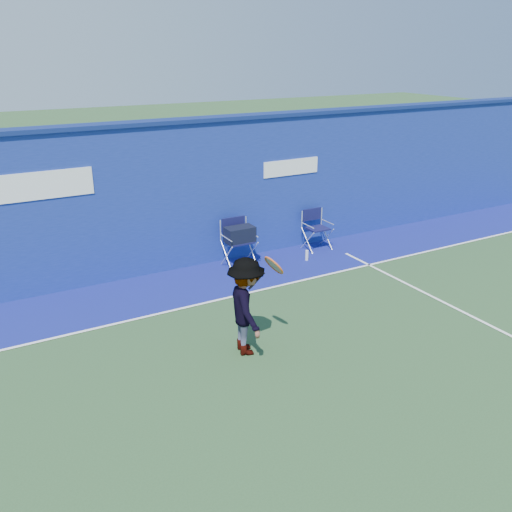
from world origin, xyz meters
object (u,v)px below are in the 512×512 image
directors_chair_left (239,247)px  directors_chair_right (317,237)px  water_bottle (307,255)px  tennis_player (246,306)px

directors_chair_left → directors_chair_right: size_ratio=1.11×
water_bottle → directors_chair_left: bearing=162.9°
directors_chair_left → tennis_player: bearing=-115.5°
directors_chair_left → water_bottle: bearing=-17.1°
directors_chair_right → tennis_player: bearing=-137.7°
directors_chair_left → water_bottle: (1.44, -0.44, -0.31)m
tennis_player → water_bottle: bearing=42.8°
directors_chair_right → water_bottle: size_ratio=3.86×
water_bottle → tennis_player: (-2.96, -2.74, 0.65)m
directors_chair_right → tennis_player: (-3.57, -3.25, 0.48)m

